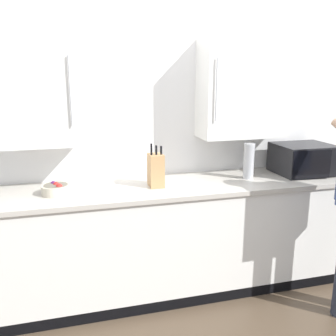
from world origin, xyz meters
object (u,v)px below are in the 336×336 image
(thermos_flask, at_px, (249,161))
(knife_block, at_px, (156,170))
(fruit_bowl, at_px, (56,189))
(microwave_oven, at_px, (301,159))

(thermos_flask, bearing_deg, knife_block, -178.61)
(thermos_flask, relative_size, fruit_bowl, 1.44)
(microwave_oven, bearing_deg, knife_block, -177.60)
(knife_block, xyz_separation_m, fruit_bowl, (-0.76, -0.01, -0.09))
(thermos_flask, distance_m, fruit_bowl, 1.57)
(fruit_bowl, bearing_deg, microwave_oven, 1.78)
(microwave_oven, relative_size, thermos_flask, 1.61)
(knife_block, distance_m, fruit_bowl, 0.76)
(knife_block, height_order, thermos_flask, knife_block)
(knife_block, bearing_deg, fruit_bowl, -179.34)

